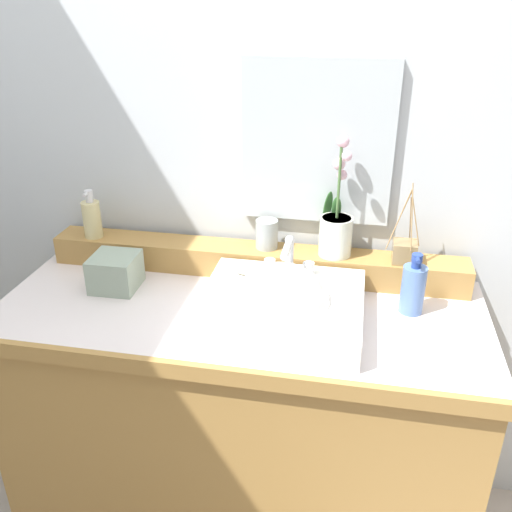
{
  "coord_description": "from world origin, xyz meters",
  "views": [
    {
      "loc": [
        0.3,
        -1.3,
        1.63
      ],
      "look_at": [
        0.05,
        -0.01,
        1.0
      ],
      "focal_mm": 39.24,
      "sensor_mm": 36.0,
      "label": 1
    }
  ],
  "objects": [
    {
      "name": "soap_bar",
      "position": [
        0.01,
        0.06,
        0.92
      ],
      "size": [
        0.07,
        0.04,
        0.02
      ],
      "primitive_type": "ellipsoid",
      "color": "beige",
      "rests_on": "sink_basin"
    },
    {
      "name": "mirror",
      "position": [
        0.17,
        0.28,
        1.23
      ],
      "size": [
        0.43,
        0.02,
        0.47
      ],
      "primitive_type": "cube",
      "color": "silver"
    },
    {
      "name": "tumbler_cup",
      "position": [
        0.04,
        0.22,
        0.96
      ],
      "size": [
        0.07,
        0.07,
        0.09
      ],
      "primitive_type": "cylinder",
      "color": "#939B9C",
      "rests_on": "back_ledge"
    },
    {
      "name": "potted_plant",
      "position": [
        0.24,
        0.21,
        1.0
      ],
      "size": [
        0.1,
        0.11,
        0.36
      ],
      "color": "beige",
      "rests_on": "back_ledge"
    },
    {
      "name": "vanity_cabinet",
      "position": [
        0.0,
        -0.0,
        0.42
      ],
      "size": [
        1.35,
        0.57,
        0.83
      ],
      "color": "#A57A3E",
      "rests_on": "ground"
    },
    {
      "name": "wall_back",
      "position": [
        0.0,
        0.39,
        1.37
      ],
      "size": [
        3.21,
        0.2,
        2.74
      ],
      "primitive_type": "cube",
      "color": "silver",
      "rests_on": "ground"
    },
    {
      "name": "soap_dispenser",
      "position": [
        -0.52,
        0.2,
        0.98
      ],
      "size": [
        0.06,
        0.06,
        0.15
      ],
      "color": "#D1C387",
      "rests_on": "back_ledge"
    },
    {
      "name": "reed_diffuser",
      "position": [
        0.44,
        0.2,
        0.95
      ],
      "size": [
        0.1,
        0.08,
        0.24
      ],
      "color": "olive",
      "rests_on": "back_ledge"
    },
    {
      "name": "tissue_box",
      "position": [
        -0.38,
        0.04,
        0.88
      ],
      "size": [
        0.13,
        0.13,
        0.1
      ],
      "primitive_type": "cube",
      "rotation": [
        0.0,
        0.0,
        0.02
      ],
      "color": "gray",
      "rests_on": "vanity_cabinet"
    },
    {
      "name": "sink_basin",
      "position": [
        0.12,
        -0.06,
        0.87
      ],
      "size": [
        0.42,
        0.39,
        0.29
      ],
      "color": "white",
      "rests_on": "vanity_cabinet"
    },
    {
      "name": "lotion_bottle",
      "position": [
        0.46,
        0.07,
        0.9
      ],
      "size": [
        0.06,
        0.07,
        0.17
      ],
      "color": "#5374AF",
      "rests_on": "vanity_cabinet"
    },
    {
      "name": "back_ledge",
      "position": [
        0.0,
        0.21,
        0.87
      ],
      "size": [
        1.27,
        0.11,
        0.09
      ],
      "primitive_type": "cube",
      "color": "#A57A3E",
      "rests_on": "vanity_cabinet"
    }
  ]
}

